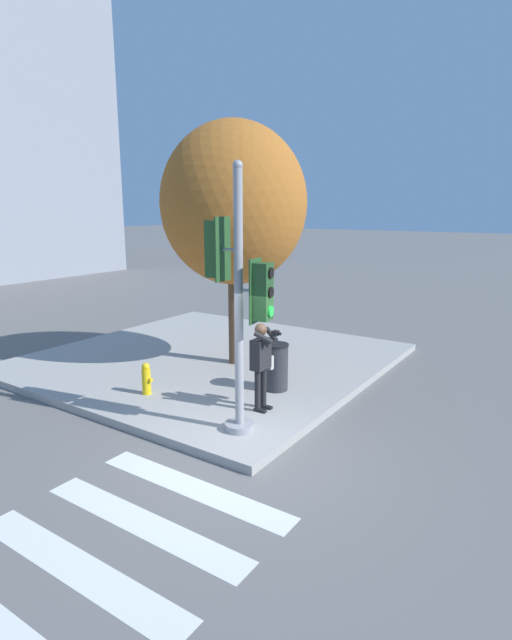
{
  "coord_description": "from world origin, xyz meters",
  "views": [
    {
      "loc": [
        -5.92,
        -4.2,
        3.81
      ],
      "look_at": [
        1.04,
        0.46,
        1.93
      ],
      "focal_mm": 28.0,
      "sensor_mm": 36.0,
      "label": 1
    }
  ],
  "objects_px": {
    "person_photographer": "(262,359)",
    "trash_bin": "(276,367)",
    "street_tree": "(234,205)",
    "fire_hydrant": "(146,379)",
    "traffic_signal_pole": "(239,297)"
  },
  "relations": [
    {
      "from": "fire_hydrant",
      "to": "street_tree",
      "type": "bearing_deg",
      "value": -5.11
    },
    {
      "from": "fire_hydrant",
      "to": "trash_bin",
      "type": "height_order",
      "value": "trash_bin"
    },
    {
      "from": "person_photographer",
      "to": "street_tree",
      "type": "relative_size",
      "value": 0.29
    },
    {
      "from": "person_photographer",
      "to": "trash_bin",
      "type": "distance_m",
      "value": 1.19
    },
    {
      "from": "traffic_signal_pole",
      "to": "fire_hydrant",
      "type": "xyz_separation_m",
      "value": [
        0.29,
        2.51,
        -1.95
      ]
    },
    {
      "from": "fire_hydrant",
      "to": "traffic_signal_pole",
      "type": "bearing_deg",
      "value": -96.69
    },
    {
      "from": "traffic_signal_pole",
      "to": "trash_bin",
      "type": "distance_m",
      "value": 2.69
    },
    {
      "from": "traffic_signal_pole",
      "to": "trash_bin",
      "type": "height_order",
      "value": "traffic_signal_pole"
    },
    {
      "from": "street_tree",
      "to": "trash_bin",
      "type": "distance_m",
      "value": 3.84
    },
    {
      "from": "traffic_signal_pole",
      "to": "street_tree",
      "type": "relative_size",
      "value": 0.78
    },
    {
      "from": "person_photographer",
      "to": "fire_hydrant",
      "type": "relative_size",
      "value": 2.52
    },
    {
      "from": "traffic_signal_pole",
      "to": "person_photographer",
      "type": "height_order",
      "value": "traffic_signal_pole"
    },
    {
      "from": "traffic_signal_pole",
      "to": "street_tree",
      "type": "distance_m",
      "value": 4.02
    },
    {
      "from": "person_photographer",
      "to": "street_tree",
      "type": "xyz_separation_m",
      "value": [
        2.05,
        2.1,
        2.75
      ]
    },
    {
      "from": "street_tree",
      "to": "traffic_signal_pole",
      "type": "bearing_deg",
      "value": -142.63
    }
  ]
}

